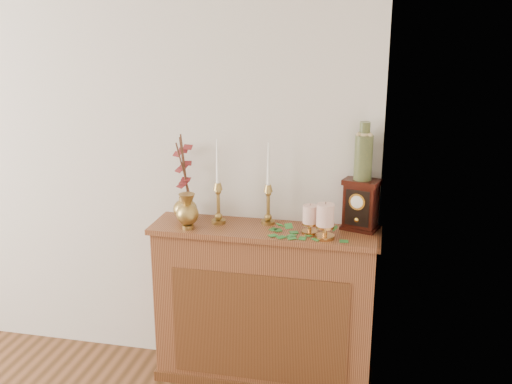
% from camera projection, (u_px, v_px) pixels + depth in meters
% --- Properties ---
extents(console_shelf, '(1.24, 0.34, 0.93)m').
position_uv_depth(console_shelf, '(264.00, 310.00, 3.36)').
color(console_shelf, brown).
rests_on(console_shelf, ground).
extents(candlestick_left, '(0.08, 0.08, 0.47)m').
position_uv_depth(candlestick_left, '(218.00, 196.00, 3.26)').
color(candlestick_left, '#A38141').
rests_on(candlestick_left, console_shelf).
extents(candlestick_center, '(0.08, 0.08, 0.46)m').
position_uv_depth(candlestick_center, '(268.00, 198.00, 3.25)').
color(candlestick_center, '#A38141').
rests_on(candlestick_center, console_shelf).
extents(bud_vase, '(0.12, 0.12, 0.19)m').
position_uv_depth(bud_vase, '(187.00, 212.00, 3.19)').
color(bud_vase, '#A38141').
rests_on(bud_vase, console_shelf).
extents(ginger_jar, '(0.20, 0.22, 0.50)m').
position_uv_depth(ginger_jar, '(185.00, 180.00, 3.33)').
color(ginger_jar, '#A38141').
rests_on(ginger_jar, console_shelf).
extents(pillar_candle_left, '(0.09, 0.09, 0.16)m').
position_uv_depth(pillar_candle_left, '(310.00, 218.00, 3.12)').
color(pillar_candle_left, '#B78040').
rests_on(pillar_candle_left, console_shelf).
extents(pillar_candle_right, '(0.10, 0.10, 0.20)m').
position_uv_depth(pillar_candle_right, '(325.00, 219.00, 3.05)').
color(pillar_candle_right, '#B78040').
rests_on(pillar_candle_right, console_shelf).
extents(ivy_garland, '(0.41, 0.18, 0.07)m').
position_uv_depth(ivy_garland, '(305.00, 234.00, 3.10)').
color(ivy_garland, '#286B29').
rests_on(ivy_garland, console_shelf).
extents(mantel_clock, '(0.21, 0.18, 0.28)m').
position_uv_depth(mantel_clock, '(361.00, 205.00, 3.17)').
color(mantel_clock, '#360E0A').
rests_on(mantel_clock, console_shelf).
extents(ceramic_vase, '(0.09, 0.09, 0.30)m').
position_uv_depth(ceramic_vase, '(364.00, 154.00, 3.09)').
color(ceramic_vase, '#1A3526').
rests_on(ceramic_vase, mantel_clock).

